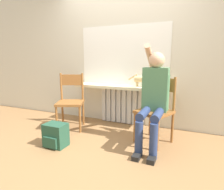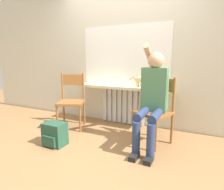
% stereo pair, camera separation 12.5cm
% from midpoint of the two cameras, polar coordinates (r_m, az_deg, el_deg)
% --- Properties ---
extents(ground_plane, '(12.00, 12.00, 0.00)m').
position_cam_midpoint_polar(ground_plane, '(2.65, -7.44, -15.89)').
color(ground_plane, olive).
extents(wall_with_window, '(7.00, 0.06, 2.70)m').
position_cam_midpoint_polar(wall_with_window, '(3.49, 2.63, 13.45)').
color(wall_with_window, beige).
rests_on(wall_with_window, ground_plane).
extents(radiator, '(0.83, 0.08, 0.68)m').
position_cam_midpoint_polar(radiator, '(3.51, 2.04, -3.18)').
color(radiator, silver).
rests_on(radiator, ground_plane).
extents(windowsill, '(1.72, 0.33, 0.05)m').
position_cam_midpoint_polar(windowsill, '(3.34, 1.36, 2.47)').
color(windowsill, beige).
rests_on(windowsill, radiator).
extents(window_glass, '(1.65, 0.01, 1.06)m').
position_cam_midpoint_polar(window_glass, '(3.45, 2.40, 11.94)').
color(window_glass, white).
rests_on(window_glass, windowsill).
extents(chair_left, '(0.57, 0.57, 0.95)m').
position_cam_midpoint_polar(chair_left, '(3.33, -13.53, -1.60)').
color(chair_left, brown).
rests_on(chair_left, ground_plane).
extents(chair_right, '(0.56, 0.56, 0.95)m').
position_cam_midpoint_polar(chair_right, '(2.73, 12.01, -4.20)').
color(chair_right, brown).
rests_on(chair_right, ground_plane).
extents(person, '(0.36, 1.04, 1.40)m').
position_cam_midpoint_polar(person, '(2.57, 11.32, 0.22)').
color(person, navy).
rests_on(person, ground_plane).
extents(cat, '(0.45, 0.11, 0.21)m').
position_cam_midpoint_polar(cat, '(3.21, 8.41, 4.77)').
color(cat, '#DBB77A').
rests_on(cat, windowsill).
extents(backpack, '(0.30, 0.25, 0.32)m').
position_cam_midpoint_polar(backpack, '(2.77, -18.08, -11.58)').
color(backpack, '#234C38').
rests_on(backpack, ground_plane).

